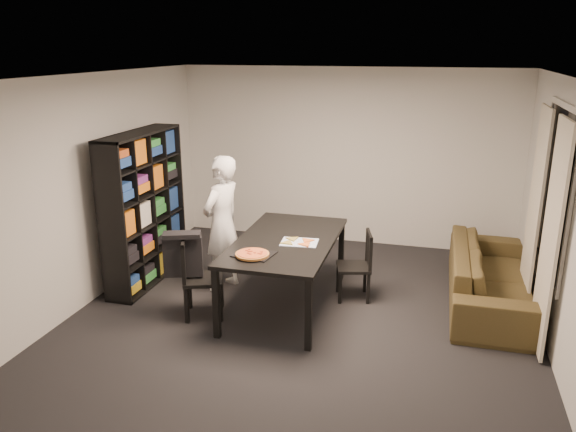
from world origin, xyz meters
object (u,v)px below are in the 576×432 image
(dining_table, at_px, (286,246))
(baking_tray, at_px, (254,254))
(bookshelf, at_px, (144,208))
(sofa, at_px, (491,276))
(chair_right, at_px, (360,261))
(chair_left, at_px, (195,272))
(person, at_px, (222,224))
(pepperoni_pizza, at_px, (252,254))

(dining_table, bearing_deg, baking_tray, -109.85)
(bookshelf, bearing_deg, sofa, 5.85)
(bookshelf, bearing_deg, chair_right, 3.46)
(baking_tray, bearing_deg, dining_table, 70.15)
(chair_left, xyz_separation_m, sofa, (3.16, 1.19, -0.19))
(chair_right, distance_m, person, 1.71)
(chair_right, bearing_deg, person, -99.62)
(bookshelf, xyz_separation_m, chair_right, (2.69, 0.16, -0.48))
(person, distance_m, sofa, 3.21)
(chair_right, bearing_deg, dining_table, -76.65)
(dining_table, xyz_separation_m, sofa, (2.27, 0.68, -0.40))
(person, bearing_deg, bookshelf, -72.58)
(bookshelf, distance_m, chair_right, 2.73)
(chair_right, bearing_deg, chair_left, -75.72)
(dining_table, relative_size, pepperoni_pizza, 5.50)
(dining_table, xyz_separation_m, baking_tray, (-0.19, -0.54, 0.08))
(dining_table, bearing_deg, person, 162.39)
(baking_tray, xyz_separation_m, pepperoni_pizza, (0.00, -0.06, 0.02))
(dining_table, distance_m, person, 0.92)
(person, distance_m, baking_tray, 1.06)
(baking_tray, bearing_deg, bookshelf, 154.94)
(chair_right, height_order, sofa, chair_right)
(chair_right, bearing_deg, bookshelf, -101.05)
(dining_table, bearing_deg, bookshelf, 172.28)
(chair_right, bearing_deg, pepperoni_pizza, -58.70)
(bookshelf, distance_m, person, 1.03)
(baking_tray, height_order, sofa, baking_tray)
(chair_left, distance_m, sofa, 3.38)
(dining_table, height_order, chair_right, chair_right)
(sofa, bearing_deg, bookshelf, 95.85)
(chair_left, relative_size, sofa, 0.40)
(bookshelf, bearing_deg, pepperoni_pizza, -26.60)
(dining_table, height_order, pepperoni_pizza, pepperoni_pizza)
(person, xyz_separation_m, pepperoni_pizza, (0.68, -0.87, -0.00))
(chair_left, bearing_deg, bookshelf, 32.68)
(bookshelf, xyz_separation_m, dining_table, (1.89, -0.26, -0.22))
(chair_right, xyz_separation_m, person, (-1.67, -0.14, 0.36))
(pepperoni_pizza, bearing_deg, dining_table, 72.04)
(dining_table, height_order, baking_tray, baking_tray)
(dining_table, bearing_deg, sofa, 16.75)
(chair_right, bearing_deg, baking_tray, -60.40)
(bookshelf, relative_size, sofa, 0.84)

